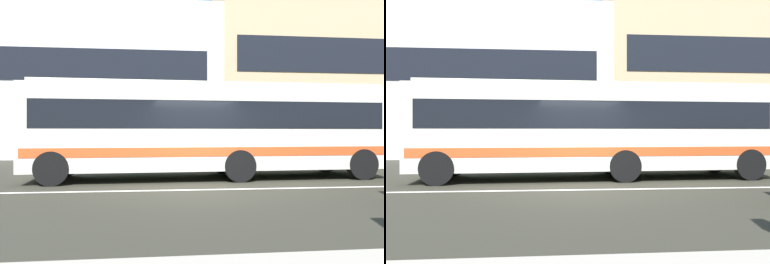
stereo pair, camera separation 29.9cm
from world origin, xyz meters
TOP-DOWN VIEW (x-y plane):
  - ground_plane at (0.00, 0.00)m, footprint 160.00×160.00m
  - lane_centre_line at (0.00, 0.00)m, footprint 60.00×0.16m
  - hedge_row_far at (3.23, 6.53)m, footprint 14.39×1.10m
  - apartment_block_left at (-9.73, 17.56)m, footprint 25.19×11.94m
  - apartment_block_right at (12.59, 17.56)m, footprint 19.44×11.94m
  - transit_bus at (0.55, 2.58)m, footprint 11.84×3.09m

SIDE VIEW (x-z plane):
  - ground_plane at x=0.00m, z-range 0.00..0.00m
  - lane_centre_line at x=0.00m, z-range 0.00..0.01m
  - hedge_row_far at x=3.23m, z-range 0.00..0.94m
  - transit_bus at x=0.55m, z-range 0.16..3.31m
  - apartment_block_left at x=-9.73m, z-range 0.00..9.25m
  - apartment_block_right at x=12.59m, z-range 0.00..10.75m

